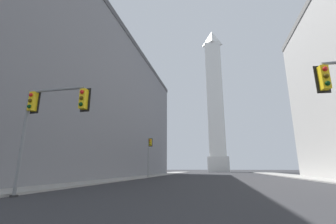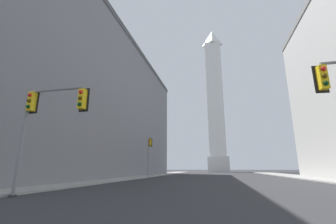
{
  "view_description": "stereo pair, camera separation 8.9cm",
  "coord_description": "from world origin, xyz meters",
  "views": [
    {
      "loc": [
        0.22,
        -1.85,
        1.46
      ],
      "look_at": [
        -13.31,
        59.01,
        17.04
      ],
      "focal_mm": 24.0,
      "sensor_mm": 36.0,
      "label": 1
    },
    {
      "loc": [
        0.31,
        -1.83,
        1.46
      ],
      "look_at": [
        -13.31,
        59.01,
        17.04
      ],
      "focal_mm": 24.0,
      "sensor_mm": 36.0,
      "label": 2
    }
  ],
  "objects": [
    {
      "name": "building_left",
      "position": [
        -24.18,
        32.56,
        12.02
      ],
      "size": [
        21.18,
        54.17,
        24.02
      ],
      "color": "slate",
      "rests_on": "ground_plane"
    },
    {
      "name": "sidewalk_right",
      "position": [
        13.1,
        30.73,
        0.07
      ],
      "size": [
        5.0,
        102.42,
        0.15
      ],
      "primitive_type": "cube",
      "color": "gray",
      "rests_on": "ground_plane"
    },
    {
      "name": "sidewalk_left",
      "position": [
        -13.1,
        30.73,
        0.07
      ],
      "size": [
        5.0,
        102.42,
        0.15
      ],
      "primitive_type": "cube",
      "color": "gray",
      "rests_on": "ground_plane"
    },
    {
      "name": "traffic_light_mid_left",
      "position": [
        -10.63,
        33.07,
        4.07
      ],
      "size": [
        0.79,
        0.52,
        6.2
      ],
      "color": "slate",
      "rests_on": "ground_plane"
    },
    {
      "name": "obelisk",
      "position": [
        0.0,
        85.35,
        27.89
      ],
      "size": [
        7.64,
        7.64,
        58.43
      ],
      "color": "silver",
      "rests_on": "ground_plane"
    },
    {
      "name": "traffic_light_near_left",
      "position": [
        -8.98,
        8.43,
        4.41
      ],
      "size": [
        4.01,
        0.51,
        5.83
      ],
      "color": "slate",
      "rests_on": "ground_plane"
    }
  ]
}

